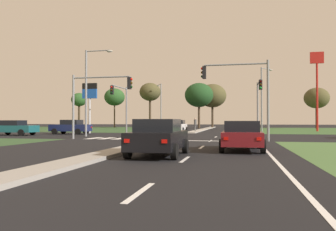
% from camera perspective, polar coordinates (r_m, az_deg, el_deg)
% --- Properties ---
extents(ground_plane, '(200.00, 200.00, 0.00)m').
position_cam_1_polar(ground_plane, '(32.09, 1.98, -3.53)').
color(ground_plane, black).
extents(grass_verge_far_left, '(35.00, 35.00, 0.01)m').
position_cam_1_polar(grass_verge_far_left, '(64.10, -17.08, -2.16)').
color(grass_verge_far_left, '#2D4C28').
rests_on(grass_verge_far_left, ground).
extents(median_island_near, '(1.20, 22.00, 0.14)m').
position_cam_1_polar(median_island_near, '(13.80, -11.78, -6.75)').
color(median_island_near, gray).
rests_on(median_island_near, ground).
extents(median_island_far, '(1.20, 36.00, 0.14)m').
position_cam_1_polar(median_island_far, '(56.86, 6.31, -2.30)').
color(median_island_far, '#ADA89E').
rests_on(median_island_far, ground).
extents(lane_dash_near, '(0.14, 2.00, 0.01)m').
position_cam_1_polar(lane_dash_near, '(7.14, -4.82, -12.86)').
color(lane_dash_near, silver).
rests_on(lane_dash_near, ground).
extents(lane_dash_second, '(0.14, 2.00, 0.01)m').
position_cam_1_polar(lane_dash_second, '(12.93, 2.90, -7.46)').
color(lane_dash_second, silver).
rests_on(lane_dash_second, ground).
extents(lane_dash_third, '(0.14, 2.00, 0.01)m').
position_cam_1_polar(lane_dash_third, '(18.86, 5.76, -5.38)').
color(lane_dash_third, silver).
rests_on(lane_dash_third, ground).
extents(lane_dash_fourth, '(0.14, 2.00, 0.01)m').
position_cam_1_polar(lane_dash_fourth, '(24.82, 7.23, -4.29)').
color(lane_dash_fourth, silver).
rests_on(lane_dash_fourth, ground).
extents(lane_dash_fifth, '(0.14, 2.00, 0.01)m').
position_cam_1_polar(lane_dash_fifth, '(30.79, 8.14, -3.63)').
color(lane_dash_fifth, silver).
rests_on(lane_dash_fifth, ground).
extents(edge_line_right, '(0.14, 24.00, 0.01)m').
position_cam_1_polar(edge_line_right, '(13.73, 17.56, -7.04)').
color(edge_line_right, silver).
rests_on(edge_line_right, ground).
extents(stop_bar_near, '(6.40, 0.50, 0.01)m').
position_cam_1_polar(stop_bar_near, '(24.68, 7.91, -4.31)').
color(stop_bar_near, silver).
rests_on(stop_bar_near, ground).
extents(crosswalk_bar_near, '(0.70, 2.80, 0.01)m').
position_cam_1_polar(crosswalk_bar_near, '(28.98, -12.43, -3.79)').
color(crosswalk_bar_near, silver).
rests_on(crosswalk_bar_near, ground).
extents(crosswalk_bar_second, '(0.70, 2.80, 0.01)m').
position_cam_1_polar(crosswalk_bar_second, '(28.53, -10.32, -3.84)').
color(crosswalk_bar_second, silver).
rests_on(crosswalk_bar_second, ground).
extents(crosswalk_bar_third, '(0.70, 2.80, 0.01)m').
position_cam_1_polar(crosswalk_bar_third, '(28.11, -8.15, -3.89)').
color(crosswalk_bar_third, silver).
rests_on(crosswalk_bar_third, ground).
extents(crosswalk_bar_fourth, '(0.70, 2.80, 0.01)m').
position_cam_1_polar(crosswalk_bar_fourth, '(27.74, -5.91, -3.93)').
color(crosswalk_bar_fourth, silver).
rests_on(crosswalk_bar_fourth, ground).
extents(crosswalk_bar_fifth, '(0.70, 2.80, 0.01)m').
position_cam_1_polar(crosswalk_bar_fifth, '(27.41, -3.61, -3.97)').
color(crosswalk_bar_fifth, silver).
rests_on(crosswalk_bar_fifth, ground).
extents(crosswalk_bar_sixth, '(0.70, 2.80, 0.01)m').
position_cam_1_polar(crosswalk_bar_sixth, '(27.13, -1.27, -4.01)').
color(crosswalk_bar_sixth, silver).
rests_on(crosswalk_bar_sixth, ground).
extents(car_navy_near, '(4.32, 2.09, 1.58)m').
position_cam_1_polar(car_navy_near, '(38.34, -16.21, -1.86)').
color(car_navy_near, '#161E47').
rests_on(car_navy_near, ground).
extents(car_black_second, '(2.08, 4.18, 1.55)m').
position_cam_1_polar(car_black_second, '(14.15, -1.62, -3.69)').
color(car_black_second, black).
rests_on(car_black_second, ground).
extents(car_maroon_third, '(2.07, 4.30, 1.47)m').
position_cam_1_polar(car_maroon_third, '(17.02, 12.44, -3.31)').
color(car_maroon_third, maroon).
rests_on(car_maroon_third, ground).
extents(car_teal_fifth, '(4.55, 2.08, 1.52)m').
position_cam_1_polar(car_teal_fifth, '(37.49, -24.70, -1.88)').
color(car_teal_fifth, '#19565B').
rests_on(car_teal_fifth, ground).
extents(car_white_sixth, '(1.95, 4.55, 1.57)m').
position_cam_1_polar(car_white_sixth, '(43.71, 1.72, -1.77)').
color(car_white_sixth, silver).
rests_on(car_white_sixth, ground).
extents(traffic_signal_far_left, '(0.32, 5.04, 5.52)m').
position_cam_1_polar(traffic_signal_far_left, '(38.69, -7.96, 2.60)').
color(traffic_signal_far_left, gray).
rests_on(traffic_signal_far_left, ground).
extents(traffic_signal_far_right, '(0.32, 5.35, 5.70)m').
position_cam_1_polar(traffic_signal_far_right, '(36.38, 15.16, 3.06)').
color(traffic_signal_far_right, gray).
rests_on(traffic_signal_far_right, ground).
extents(traffic_signal_near_right, '(4.92, 0.32, 5.86)m').
position_cam_1_polar(traffic_signal_near_right, '(25.11, 12.66, 4.99)').
color(traffic_signal_near_right, gray).
rests_on(traffic_signal_near_right, ground).
extents(traffic_signal_near_left, '(5.11, 0.32, 5.20)m').
position_cam_1_polar(traffic_signal_near_left, '(27.45, -12.21, 3.61)').
color(traffic_signal_near_left, gray).
rests_on(traffic_signal_near_left, ground).
extents(street_lamp_second, '(2.76, 0.31, 8.15)m').
position_cam_1_polar(street_lamp_second, '(32.59, -13.34, 4.70)').
color(street_lamp_second, gray).
rests_on(street_lamp_second, ground).
extents(street_lamp_third, '(1.69, 1.76, 8.71)m').
position_cam_1_polar(street_lamp_third, '(47.20, 15.77, 3.29)').
color(street_lamp_third, gray).
rests_on(street_lamp_third, ground).
extents(street_lamp_fourth, '(1.36, 1.90, 8.38)m').
position_cam_1_polar(street_lamp_fourth, '(62.59, -1.26, 2.08)').
color(street_lamp_fourth, gray).
rests_on(street_lamp_fourth, ground).
extents(pedestrian_at_median, '(0.34, 0.34, 1.70)m').
position_cam_1_polar(pedestrian_at_median, '(44.07, 4.65, -1.28)').
color(pedestrian_at_median, '#4C4C4C').
rests_on(pedestrian_at_median, median_island_far).
extents(fastfood_pole_sign, '(1.80, 0.40, 11.11)m').
position_cam_1_polar(fastfood_pole_sign, '(51.68, 24.00, 6.59)').
color(fastfood_pole_sign, red).
rests_on(fastfood_pole_sign, ground).
extents(fuel_price_totem, '(1.80, 0.24, 5.91)m').
position_cam_1_polar(fuel_price_totem, '(40.63, -13.19, 3.14)').
color(fuel_price_totem, silver).
rests_on(fuel_price_totem, ground).
extents(treeline_near, '(3.30, 3.30, 7.34)m').
position_cam_1_polar(treeline_near, '(73.37, -14.88, 2.55)').
color(treeline_near, '#423323').
rests_on(treeline_near, ground).
extents(treeline_second, '(4.40, 4.40, 8.45)m').
position_cam_1_polar(treeline_second, '(73.26, -9.08, 3.10)').
color(treeline_second, '#423323').
rests_on(treeline_second, ground).
extents(treeline_third, '(4.24, 4.24, 9.06)m').
position_cam_1_polar(treeline_third, '(67.47, -3.07, 3.97)').
color(treeline_third, '#423323').
rests_on(treeline_third, ground).
extents(treeline_fourth, '(5.50, 5.50, 8.77)m').
position_cam_1_polar(treeline_fourth, '(65.13, 5.29, 3.46)').
color(treeline_fourth, '#423323').
rests_on(treeline_fourth, ground).
extents(treeline_fifth, '(5.57, 5.57, 8.89)m').
position_cam_1_polar(treeline_fifth, '(68.42, 7.56, 3.33)').
color(treeline_fifth, '#423323').
rests_on(treeline_fifth, ground).
extents(treeline_sixth, '(4.58, 4.58, 7.70)m').
position_cam_1_polar(treeline_sixth, '(68.97, 23.96, 2.71)').
color(treeline_sixth, '#423323').
rests_on(treeline_sixth, ground).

